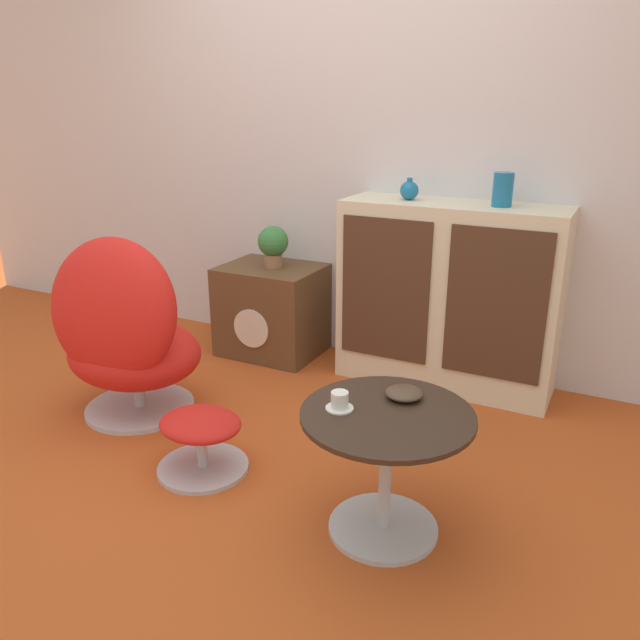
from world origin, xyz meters
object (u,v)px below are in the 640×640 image
sideboard (448,297)px  tv_console (272,310)px  ottoman (201,434)px  coffee_table (386,455)px  teacup (340,402)px  bowl (404,393)px  egg_chair (124,334)px  potted_plant (273,244)px  vase_inner_left (503,190)px  vase_leftmost (409,190)px

sideboard → tv_console: (-1.07, -0.04, -0.22)m
sideboard → ottoman: size_ratio=2.98×
tv_console → coffee_table: tv_console is taller
teacup → bowl: size_ratio=0.73×
tv_console → egg_chair: size_ratio=0.63×
potted_plant → bowl: potted_plant is taller
egg_chair → teacup: (1.27, -0.30, 0.07)m
tv_console → potted_plant: 0.41m
ottoman → vase_inner_left: vase_inner_left is taller
egg_chair → potted_plant: bearing=78.5°
vase_inner_left → potted_plant: vase_inner_left is taller
sideboard → teacup: (0.02, -1.38, 0.01)m
vase_leftmost → potted_plant: (-0.80, -0.05, -0.35)m
tv_console → potted_plant: (0.02, 0.00, 0.41)m
egg_chair → bowl: (1.44, -0.12, 0.07)m
egg_chair → vase_inner_left: 1.94m
ottoman → vase_inner_left: size_ratio=2.34×
egg_chair → vase_inner_left: (1.49, 1.08, 0.64)m
ottoman → vase_inner_left: 1.82m
tv_console → vase_inner_left: (1.30, 0.05, 0.80)m
potted_plant → coffee_table: bearing=-46.4°
coffee_table → sideboard: bearing=97.5°
egg_chair → bowl: bearing=-4.8°
ottoman → coffee_table: 0.84m
vase_inner_left → egg_chair: bearing=-144.1°
egg_chair → vase_leftmost: vase_leftmost is taller
tv_console → potted_plant: size_ratio=2.38×
sideboard → vase_inner_left: vase_inner_left is taller
tv_console → vase_leftmost: bearing=3.3°
sideboard → vase_inner_left: (0.23, 0.00, 0.57)m
sideboard → tv_console: sideboard is taller
egg_chair → ottoman: bearing=-21.0°
teacup → bowl: (0.17, 0.18, -0.01)m
vase_leftmost → potted_plant: 0.88m
coffee_table → vase_inner_left: 1.53m
vase_leftmost → bowl: size_ratio=0.84×
tv_console → potted_plant: bearing=2.5°
sideboard → egg_chair: (-1.26, -1.07, -0.07)m
vase_leftmost → egg_chair: bearing=-133.3°
ottoman → vase_inner_left: bearing=56.2°
sideboard → ottoman: sideboard is taller
sideboard → bowl: sideboard is taller
potted_plant → teacup: 1.71m
vase_inner_left → bowl: size_ratio=1.22×
bowl → sideboard: bearing=98.8°
ottoman → vase_leftmost: bearing=72.8°
ottoman → teacup: teacup is taller
bowl → tv_console: bearing=137.4°
vase_inner_left → bowl: 1.33m
vase_leftmost → vase_inner_left: vase_inner_left is taller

